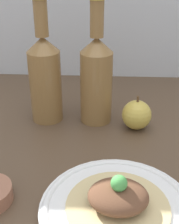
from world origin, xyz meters
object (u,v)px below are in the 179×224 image
at_px(cider_bottle_left, 45,76).
at_px(apple, 137,115).
at_px(plate, 117,210).
at_px(cider_bottle_right, 96,77).
at_px(plated_food, 118,198).

bearing_deg(cider_bottle_left, apple, -9.28).
bearing_deg(plate, cider_bottle_right, 98.18).
distance_m(plate, cider_bottle_left, 0.38).
distance_m(cider_bottle_left, cider_bottle_right, 0.12).
distance_m(plate, plated_food, 0.03).
relative_size(plated_food, cider_bottle_right, 0.56).
height_order(cider_bottle_left, apple, cider_bottle_left).
bearing_deg(cider_bottle_left, plated_food, -62.17).
bearing_deg(cider_bottle_right, apple, -20.21).
relative_size(plate, plated_food, 1.51).
distance_m(plate, cider_bottle_right, 0.34).
height_order(cider_bottle_right, apple, cider_bottle_right).
bearing_deg(plate, plated_food, 180.00).
height_order(plate, cider_bottle_left, cider_bottle_left).
xyz_separation_m(plate, plated_food, (-0.00, 0.00, 0.03)).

